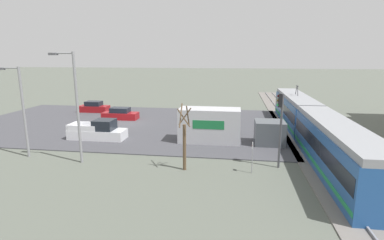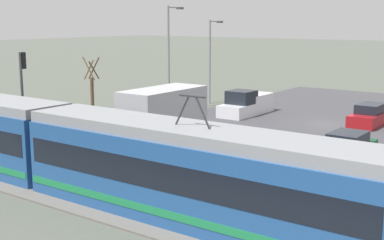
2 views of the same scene
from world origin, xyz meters
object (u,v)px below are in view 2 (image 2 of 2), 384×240
at_px(sedan_car_1, 347,148).
at_px(traffic_light_pole, 23,86).
at_px(box_truck, 149,120).
at_px(light_rail_tram, 54,146).
at_px(pickup_truck, 246,105).
at_px(street_tree, 92,94).
at_px(street_lamp_near_crossing, 170,51).
at_px(street_lamp_mid_block, 211,55).
at_px(sedan_car_2, 370,116).
at_px(no_parking_sign, 37,116).

relative_size(sedan_car_1, traffic_light_pole, 0.77).
bearing_deg(box_truck, light_rail_tram, 99.90).
xyz_separation_m(light_rail_tram, sedan_car_1, (-9.22, -11.71, -1.08)).
height_order(box_truck, pickup_truck, box_truck).
bearing_deg(box_truck, street_tree, -18.90).
bearing_deg(street_lamp_near_crossing, sedan_car_1, 157.46).
relative_size(traffic_light_pole, street_lamp_near_crossing, 0.65).
relative_size(pickup_truck, street_lamp_mid_block, 0.76).
distance_m(light_rail_tram, street_lamp_near_crossing, 21.01).
distance_m(sedan_car_2, street_lamp_near_crossing, 16.32).
bearing_deg(sedan_car_2, street_lamp_mid_block, 171.50).
distance_m(box_truck, traffic_light_pole, 7.50).
bearing_deg(sedan_car_2, pickup_truck, -171.31).
relative_size(box_truck, no_parking_sign, 4.32).
distance_m(street_tree, no_parking_sign, 4.87).
distance_m(pickup_truck, street_lamp_mid_block, 7.60).
xyz_separation_m(box_truck, no_parking_sign, (7.26, 2.31, -0.17)).
bearing_deg(street_lamp_mid_block, sedan_car_2, 171.50).
xyz_separation_m(street_tree, street_lamp_near_crossing, (-0.32, -8.37, 2.65)).
bearing_deg(traffic_light_pole, sedan_car_1, -154.62).
height_order(light_rail_tram, box_truck, light_rail_tram).
distance_m(light_rail_tram, sedan_car_1, 14.94).
height_order(sedan_car_2, street_tree, street_tree).
bearing_deg(street_tree, traffic_light_pole, 102.06).
bearing_deg(pickup_truck, no_parking_sign, 65.51).
bearing_deg(street_lamp_near_crossing, pickup_truck, -167.65).
height_order(sedan_car_2, street_lamp_near_crossing, street_lamp_near_crossing).
xyz_separation_m(sedan_car_2, street_tree, (15.86, 11.17, 1.49)).
relative_size(pickup_truck, street_lamp_near_crossing, 0.66).
bearing_deg(street_tree, box_truck, 161.10).
distance_m(sedan_car_1, street_lamp_near_crossing, 19.51).
height_order(box_truck, street_tree, street_tree).
bearing_deg(sedan_car_1, traffic_light_pole, -154.62).
bearing_deg(sedan_car_1, box_truck, -161.47).
relative_size(sedan_car_2, street_tree, 0.94).
xyz_separation_m(pickup_truck, no_parking_sign, (6.64, 14.57, 0.57)).
xyz_separation_m(pickup_truck, street_tree, (6.67, 9.76, 1.38)).
relative_size(pickup_truck, no_parking_sign, 2.44).
bearing_deg(pickup_truck, traffic_light_pole, 72.45).
relative_size(light_rail_tram, sedan_car_2, 6.66).
bearing_deg(pickup_truck, light_rail_tram, 95.72).
xyz_separation_m(street_tree, street_lamp_mid_block, (-0.96, -13.40, 2.08)).
height_order(pickup_truck, no_parking_sign, no_parking_sign).
height_order(sedan_car_2, no_parking_sign, no_parking_sign).
distance_m(light_rail_tram, traffic_light_pole, 8.43).
bearing_deg(light_rail_tram, street_tree, -50.68).
relative_size(box_truck, sedan_car_2, 2.16).
height_order(box_truck, no_parking_sign, box_truck).
bearing_deg(sedan_car_1, street_lamp_mid_block, 144.00).
height_order(sedan_car_1, street_lamp_near_crossing, street_lamp_near_crossing).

